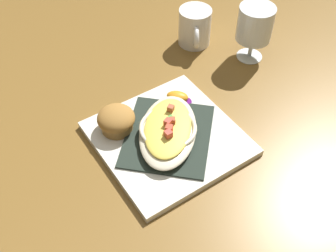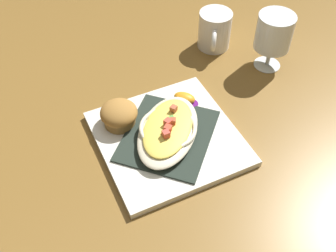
# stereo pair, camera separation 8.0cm
# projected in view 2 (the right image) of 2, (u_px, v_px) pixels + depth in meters

# --- Properties ---
(ground_plane) EXTENTS (2.60, 2.60, 0.00)m
(ground_plane) POSITION_uv_depth(u_px,v_px,m) (168.00, 141.00, 0.83)
(ground_plane) COLOR brown
(square_plate) EXTENTS (0.27, 0.27, 0.02)m
(square_plate) POSITION_uv_depth(u_px,v_px,m) (168.00, 138.00, 0.83)
(square_plate) COLOR white
(square_plate) RESTS_ON ground_plane
(folded_napkin) EXTENTS (0.25, 0.26, 0.00)m
(folded_napkin) POSITION_uv_depth(u_px,v_px,m) (168.00, 135.00, 0.82)
(folded_napkin) COLOR #253028
(folded_napkin) RESTS_ON square_plate
(gratin_dish) EXTENTS (0.21, 0.22, 0.04)m
(gratin_dish) POSITION_uv_depth(u_px,v_px,m) (168.00, 129.00, 0.81)
(gratin_dish) COLOR beige
(gratin_dish) RESTS_ON folded_napkin
(muffin) EXTENTS (0.08, 0.08, 0.05)m
(muffin) POSITION_uv_depth(u_px,v_px,m) (119.00, 115.00, 0.83)
(muffin) COLOR olive
(muffin) RESTS_ON square_plate
(orange_garnish) EXTENTS (0.06, 0.06, 0.02)m
(orange_garnish) POSITION_uv_depth(u_px,v_px,m) (185.00, 99.00, 0.88)
(orange_garnish) COLOR #59156C
(orange_garnish) RESTS_ON square_plate
(coffee_mug) EXTENTS (0.09, 0.11, 0.09)m
(coffee_mug) POSITION_uv_depth(u_px,v_px,m) (214.00, 32.00, 1.02)
(coffee_mug) COLOR white
(coffee_mug) RESTS_ON ground_plane
(stemmed_glass) EXTENTS (0.08, 0.08, 0.14)m
(stemmed_glass) POSITION_uv_depth(u_px,v_px,m) (274.00, 35.00, 0.93)
(stemmed_glass) COLOR white
(stemmed_glass) RESTS_ON ground_plane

